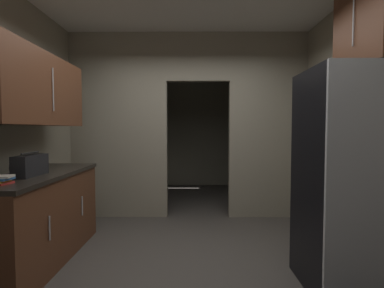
% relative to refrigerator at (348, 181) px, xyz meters
% --- Properties ---
extents(ground, '(20.00, 20.00, 0.00)m').
position_rel_refrigerator_xyz_m(ground, '(-1.39, 0.34, -0.93)').
color(ground, '#47423D').
extents(kitchen_partition, '(3.64, 0.12, 2.85)m').
position_rel_refrigerator_xyz_m(kitchen_partition, '(-1.43, 2.08, 0.58)').
color(kitchen_partition, gray).
rests_on(kitchen_partition, ground).
extents(adjoining_room_shell, '(3.64, 2.69, 2.85)m').
position_rel_refrigerator_xyz_m(adjoining_room_shell, '(-1.39, 3.94, 0.49)').
color(adjoining_room_shell, gray).
rests_on(adjoining_room_shell, ground).
extents(refrigerator, '(0.71, 0.78, 1.87)m').
position_rel_refrigerator_xyz_m(refrigerator, '(0.00, 0.00, 0.00)').
color(refrigerator, black).
rests_on(refrigerator, ground).
extents(lower_cabinet_run, '(0.62, 1.73, 0.92)m').
position_rel_refrigerator_xyz_m(lower_cabinet_run, '(-2.90, 0.48, -0.47)').
color(lower_cabinet_run, brown).
rests_on(lower_cabinet_run, ground).
extents(upper_cabinet_counterside, '(0.36, 1.55, 0.72)m').
position_rel_refrigerator_xyz_m(upper_cabinet_counterside, '(-2.90, 0.48, 0.84)').
color(upper_cabinet_counterside, brown).
extents(upper_cabinet_fridgeside, '(0.36, 0.78, 0.93)m').
position_rel_refrigerator_xyz_m(upper_cabinet_fridgeside, '(0.25, 0.10, 1.43)').
color(upper_cabinet_fridgeside, brown).
extents(boombox, '(0.16, 0.41, 0.23)m').
position_rel_refrigerator_xyz_m(boombox, '(-2.87, 0.31, 0.09)').
color(boombox, black).
rests_on(boombox, lower_cabinet_run).
extents(book_stack, '(0.14, 0.16, 0.07)m').
position_rel_refrigerator_xyz_m(book_stack, '(-2.85, -0.12, 0.03)').
color(book_stack, red).
rests_on(book_stack, lower_cabinet_run).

